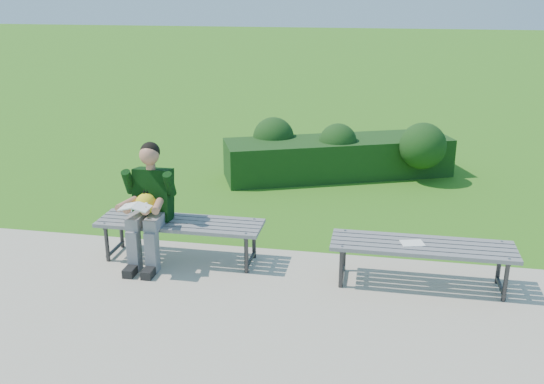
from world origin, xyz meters
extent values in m
plane|color=#157816|center=(0.00, 0.00, 0.00)|extent=(80.00, 80.00, 0.00)
cube|color=beige|center=(0.00, -1.75, 0.01)|extent=(30.00, 3.50, 0.02)
cube|color=#193612|center=(0.50, 3.07, 0.30)|extent=(3.66, 2.16, 0.60)
sphere|color=#193612|center=(-0.56, 3.10, 0.57)|extent=(0.86, 0.86, 0.66)
sphere|color=#193612|center=(0.49, 2.98, 0.57)|extent=(0.77, 0.77, 0.59)
sphere|color=#193612|center=(1.79, 2.99, 0.57)|extent=(0.93, 0.93, 0.72)
cube|color=gray|center=(-0.94, -0.66, 0.45)|extent=(1.80, 0.08, 0.04)
cube|color=gray|center=(-0.94, -0.56, 0.45)|extent=(1.80, 0.08, 0.04)
cube|color=gray|center=(-0.94, -0.45, 0.45)|extent=(1.80, 0.08, 0.04)
cube|color=gray|center=(-0.94, -0.35, 0.45)|extent=(1.80, 0.08, 0.04)
cube|color=gray|center=(-0.94, -0.25, 0.45)|extent=(1.80, 0.08, 0.04)
cylinder|color=#2D2D30|center=(-1.72, -0.64, 0.23)|extent=(0.04, 0.04, 0.41)
cylinder|color=#2D2D30|center=(-1.72, -0.26, 0.23)|extent=(0.04, 0.04, 0.41)
cylinder|color=#2D2D30|center=(-1.72, -0.45, 0.41)|extent=(0.04, 0.42, 0.04)
cylinder|color=#2D2D30|center=(-1.72, -0.45, 0.08)|extent=(0.04, 0.42, 0.04)
cylinder|color=gray|center=(-1.72, -0.66, 0.47)|extent=(0.02, 0.02, 0.01)
cylinder|color=gray|center=(-1.72, -0.25, 0.47)|extent=(0.02, 0.02, 0.01)
cylinder|color=#2D2D30|center=(-0.16, -0.64, 0.23)|extent=(0.04, 0.04, 0.41)
cylinder|color=#2D2D30|center=(-0.16, -0.26, 0.23)|extent=(0.04, 0.04, 0.41)
cylinder|color=#2D2D30|center=(-0.16, -0.45, 0.41)|extent=(0.04, 0.42, 0.04)
cylinder|color=#2D2D30|center=(-0.16, -0.45, 0.08)|extent=(0.04, 0.42, 0.04)
cylinder|color=gray|center=(-0.16, -0.66, 0.47)|extent=(0.02, 0.02, 0.01)
cylinder|color=gray|center=(-0.16, -0.25, 0.47)|extent=(0.02, 0.02, 0.01)
cube|color=gray|center=(1.62, -0.81, 0.45)|extent=(1.80, 0.08, 0.04)
cube|color=gray|center=(1.62, -0.70, 0.45)|extent=(1.80, 0.08, 0.04)
cube|color=gray|center=(1.62, -0.60, 0.45)|extent=(1.80, 0.08, 0.04)
cube|color=gray|center=(1.62, -0.50, 0.45)|extent=(1.80, 0.08, 0.04)
cube|color=gray|center=(1.62, -0.39, 0.45)|extent=(1.80, 0.08, 0.04)
cylinder|color=#2D2D30|center=(0.84, -0.79, 0.23)|extent=(0.04, 0.04, 0.41)
cylinder|color=#2D2D30|center=(0.84, -0.41, 0.23)|extent=(0.04, 0.04, 0.41)
cylinder|color=#2D2D30|center=(0.84, -0.60, 0.41)|extent=(0.04, 0.42, 0.04)
cylinder|color=#2D2D30|center=(0.84, -0.60, 0.08)|extent=(0.04, 0.42, 0.04)
cylinder|color=gray|center=(0.84, -0.81, 0.47)|extent=(0.02, 0.02, 0.01)
cylinder|color=gray|center=(0.84, -0.39, 0.47)|extent=(0.02, 0.02, 0.01)
cylinder|color=#2D2D30|center=(2.40, -0.79, 0.23)|extent=(0.04, 0.04, 0.41)
cylinder|color=#2D2D30|center=(2.40, -0.41, 0.23)|extent=(0.04, 0.04, 0.41)
cylinder|color=#2D2D30|center=(2.40, -0.60, 0.41)|extent=(0.04, 0.42, 0.04)
cylinder|color=#2D2D30|center=(2.40, -0.60, 0.08)|extent=(0.04, 0.42, 0.04)
cylinder|color=gray|center=(2.40, -0.81, 0.47)|extent=(0.02, 0.02, 0.01)
cylinder|color=gray|center=(2.40, -0.39, 0.47)|extent=(0.02, 0.02, 0.01)
cube|color=slate|center=(-1.34, -0.61, 0.54)|extent=(0.14, 0.42, 0.13)
cube|color=slate|center=(-1.14, -0.61, 0.54)|extent=(0.14, 0.42, 0.13)
cube|color=slate|center=(-1.34, -0.79, 0.24)|extent=(0.12, 0.13, 0.45)
cube|color=slate|center=(-1.14, -0.79, 0.24)|extent=(0.12, 0.13, 0.45)
cube|color=black|center=(-1.34, -0.89, 0.07)|extent=(0.11, 0.26, 0.09)
cube|color=black|center=(-1.14, -0.89, 0.07)|extent=(0.11, 0.26, 0.09)
cube|color=black|center=(-1.24, -0.41, 0.75)|extent=(0.40, 0.30, 0.59)
cylinder|color=#B77358|center=(-1.24, -0.43, 1.07)|extent=(0.10, 0.10, 0.08)
sphere|color=#B77358|center=(-1.24, -0.45, 1.20)|extent=(0.21, 0.21, 0.21)
sphere|color=black|center=(-1.24, -0.42, 1.23)|extent=(0.21, 0.21, 0.21)
cylinder|color=black|center=(-1.47, -0.51, 0.91)|extent=(0.10, 0.21, 0.30)
cylinder|color=black|center=(-1.01, -0.51, 0.91)|extent=(0.10, 0.21, 0.30)
cylinder|color=#B77358|center=(-1.41, -0.73, 0.74)|extent=(0.14, 0.31, 0.08)
cylinder|color=#B77358|center=(-1.07, -0.73, 0.74)|extent=(0.14, 0.31, 0.08)
sphere|color=#B77358|center=(-1.34, -0.89, 0.74)|extent=(0.09, 0.09, 0.09)
sphere|color=#B77358|center=(-1.14, -0.89, 0.74)|extent=(0.09, 0.09, 0.09)
sphere|color=yellow|center=(-1.24, -0.63, 0.72)|extent=(0.22, 0.22, 0.22)
cone|color=#EE460D|center=(-1.24, -0.75, 0.71)|extent=(0.06, 0.06, 0.06)
cone|color=black|center=(-1.25, -0.62, 0.85)|extent=(0.03, 0.04, 0.07)
cone|color=black|center=(-1.22, -0.61, 0.85)|extent=(0.03, 0.04, 0.06)
sphere|color=white|center=(-1.28, -0.73, 0.75)|extent=(0.04, 0.04, 0.04)
sphere|color=white|center=(-1.19, -0.73, 0.75)|extent=(0.04, 0.04, 0.04)
cube|color=white|center=(-1.31, -0.91, 0.79)|extent=(0.15, 0.20, 0.05)
cube|color=white|center=(-1.16, -0.91, 0.79)|extent=(0.15, 0.20, 0.05)
cube|color=white|center=(1.52, -0.60, 0.47)|extent=(0.25, 0.21, 0.01)
camera|label=1|loc=(1.16, -6.28, 2.89)|focal=40.00mm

